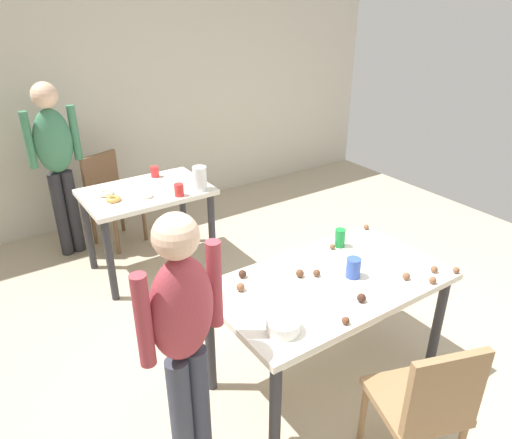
% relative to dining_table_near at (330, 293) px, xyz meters
% --- Properties ---
extents(ground_plane, '(6.40, 6.40, 0.00)m').
position_rel_dining_table_near_xyz_m(ground_plane, '(-0.03, -0.04, -0.66)').
color(ground_plane, tan).
extents(wall_back, '(6.40, 0.10, 2.60)m').
position_rel_dining_table_near_xyz_m(wall_back, '(-0.03, 3.16, 0.64)').
color(wall_back, beige).
rests_on(wall_back, ground_plane).
extents(dining_table_near, '(1.38, 0.78, 0.75)m').
position_rel_dining_table_near_xyz_m(dining_table_near, '(0.00, 0.00, 0.00)').
color(dining_table_near, silver).
rests_on(dining_table_near, ground_plane).
extents(dining_table_far, '(1.02, 0.69, 0.75)m').
position_rel_dining_table_near_xyz_m(dining_table_far, '(-0.36, 1.88, -0.03)').
color(dining_table_far, silver).
rests_on(dining_table_far, ground_plane).
extents(chair_near_table, '(0.51, 0.51, 0.87)m').
position_rel_dining_table_near_xyz_m(chair_near_table, '(-0.07, -0.76, -0.16)').
color(chair_near_table, olive).
rests_on(chair_near_table, ground_plane).
extents(chair_far_table, '(0.51, 0.51, 0.87)m').
position_rel_dining_table_near_xyz_m(chair_far_table, '(-0.47, 2.58, -0.16)').
color(chair_far_table, brown).
rests_on(chair_far_table, ground_plane).
extents(person_girl_near, '(0.46, 0.26, 1.46)m').
position_rel_dining_table_near_xyz_m(person_girl_near, '(-0.97, -0.09, 0.21)').
color(person_girl_near, '#383D4C').
rests_on(person_girl_near, ground_plane).
extents(person_adult_far, '(0.45, 0.22, 1.58)m').
position_rel_dining_table_near_xyz_m(person_adult_far, '(-0.88, 2.57, 0.30)').
color(person_adult_far, '#28282D').
rests_on(person_adult_far, ground_plane).
extents(mixing_bowl, '(0.17, 0.17, 0.06)m').
position_rel_dining_table_near_xyz_m(mixing_bowl, '(-0.50, -0.21, 0.12)').
color(mixing_bowl, white).
rests_on(mixing_bowl, dining_table_near).
extents(soda_can, '(0.07, 0.07, 0.12)m').
position_rel_dining_table_near_xyz_m(soda_can, '(0.31, 0.26, 0.15)').
color(soda_can, '#198438').
rests_on(soda_can, dining_table_near).
extents(fork_near, '(0.17, 0.02, 0.01)m').
position_rel_dining_table_near_xyz_m(fork_near, '(0.56, -0.12, 0.10)').
color(fork_near, silver).
rests_on(fork_near, dining_table_near).
extents(cup_near_0, '(0.08, 0.08, 0.12)m').
position_rel_dining_table_near_xyz_m(cup_near_0, '(0.12, -0.05, 0.15)').
color(cup_near_0, '#3351B2').
rests_on(cup_near_0, dining_table_near).
extents(cake_ball_0, '(0.05, 0.05, 0.05)m').
position_rel_dining_table_near_xyz_m(cake_ball_0, '(-0.13, 0.12, 0.12)').
color(cake_ball_0, brown).
rests_on(cake_ball_0, dining_table_near).
extents(cake_ball_1, '(0.04, 0.04, 0.04)m').
position_rel_dining_table_near_xyz_m(cake_ball_1, '(-0.05, 0.07, 0.11)').
color(cake_ball_1, brown).
rests_on(cake_ball_1, dining_table_near).
extents(cake_ball_2, '(0.04, 0.04, 0.04)m').
position_rel_dining_table_near_xyz_m(cake_ball_2, '(0.45, -0.35, 0.11)').
color(cake_ball_2, brown).
rests_on(cake_ball_2, dining_table_near).
extents(cake_ball_3, '(0.04, 0.04, 0.04)m').
position_rel_dining_table_near_xyz_m(cake_ball_3, '(0.56, -0.28, 0.11)').
color(cake_ball_3, brown).
rests_on(cake_ball_3, dining_table_near).
extents(cake_ball_4, '(0.04, 0.04, 0.04)m').
position_rel_dining_table_near_xyz_m(cake_ball_4, '(0.36, -0.24, 0.11)').
color(cake_ball_4, brown).
rests_on(cake_ball_4, dining_table_near).
extents(cake_ball_5, '(0.05, 0.05, 0.05)m').
position_rel_dining_table_near_xyz_m(cake_ball_5, '(-0.49, 0.20, 0.12)').
color(cake_ball_5, brown).
rests_on(cake_ball_5, dining_table_near).
extents(cake_ball_6, '(0.05, 0.05, 0.05)m').
position_rel_dining_table_near_xyz_m(cake_ball_6, '(-0.41, 0.30, 0.12)').
color(cake_ball_6, '#3D2319').
rests_on(cake_ball_6, dining_table_near).
extents(cake_ball_7, '(0.04, 0.04, 0.04)m').
position_rel_dining_table_near_xyz_m(cake_ball_7, '(0.66, -0.36, 0.11)').
color(cake_ball_7, brown).
rests_on(cake_ball_7, dining_table_near).
extents(cake_ball_8, '(0.04, 0.04, 0.04)m').
position_rel_dining_table_near_xyz_m(cake_ball_8, '(0.25, 0.26, 0.11)').
color(cake_ball_8, brown).
rests_on(cake_ball_8, dining_table_near).
extents(cake_ball_9, '(0.04, 0.04, 0.04)m').
position_rel_dining_table_near_xyz_m(cake_ball_9, '(-0.21, -0.34, 0.11)').
color(cake_ball_9, brown).
rests_on(cake_ball_9, dining_table_near).
extents(cake_ball_10, '(0.05, 0.05, 0.05)m').
position_rel_dining_table_near_xyz_m(cake_ball_10, '(-0.01, -0.25, 0.12)').
color(cake_ball_10, '#3D2319').
rests_on(cake_ball_10, dining_table_near).
extents(cake_ball_11, '(0.04, 0.04, 0.04)m').
position_rel_dining_table_near_xyz_m(cake_ball_11, '(0.63, 0.34, 0.11)').
color(cake_ball_11, brown).
rests_on(cake_ball_11, dining_table_near).
extents(pitcher_far, '(0.12, 0.12, 0.20)m').
position_rel_dining_table_near_xyz_m(pitcher_far, '(0.02, 1.63, 0.19)').
color(pitcher_far, white).
rests_on(pitcher_far, dining_table_far).
extents(cup_far_0, '(0.07, 0.07, 0.09)m').
position_rel_dining_table_near_xyz_m(cup_far_0, '(-0.17, 2.12, 0.14)').
color(cup_far_0, red).
rests_on(cup_far_0, dining_table_far).
extents(cup_far_1, '(0.08, 0.08, 0.10)m').
position_rel_dining_table_near_xyz_m(cup_far_1, '(-0.18, 1.61, 0.14)').
color(cup_far_1, red).
rests_on(cup_far_1, dining_table_far).
extents(donut_far_0, '(0.14, 0.14, 0.04)m').
position_rel_dining_table_near_xyz_m(donut_far_0, '(-0.68, 1.97, 0.11)').
color(donut_far_0, white).
rests_on(donut_far_0, dining_table_far).
extents(donut_far_1, '(0.12, 0.12, 0.03)m').
position_rel_dining_table_near_xyz_m(donut_far_1, '(-0.66, 1.80, 0.11)').
color(donut_far_1, gold).
rests_on(donut_far_1, dining_table_far).
extents(donut_far_2, '(0.10, 0.10, 0.03)m').
position_rel_dining_table_near_xyz_m(donut_far_2, '(-0.41, 1.73, 0.11)').
color(donut_far_2, white).
rests_on(donut_far_2, dining_table_far).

